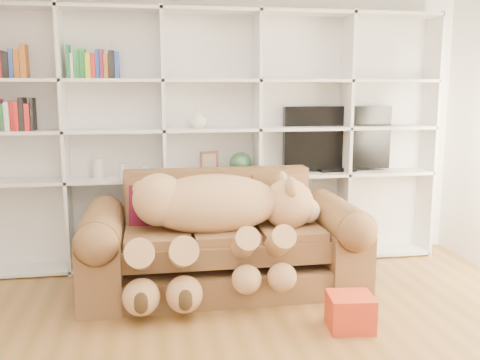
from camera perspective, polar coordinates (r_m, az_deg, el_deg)
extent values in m
cube|color=white|center=(5.22, -3.35, 6.12)|extent=(5.00, 0.02, 2.70)
cube|color=white|center=(5.19, -3.29, 4.45)|extent=(4.40, 0.03, 2.40)
cube|color=white|center=(5.06, -18.15, 3.82)|extent=(0.03, 0.35, 2.40)
cube|color=white|center=(5.00, -8.11, 4.16)|extent=(0.03, 0.35, 2.40)
cube|color=white|center=(5.10, 1.84, 4.36)|extent=(0.03, 0.35, 2.40)
cube|color=white|center=(5.35, 11.15, 4.44)|extent=(0.03, 0.35, 2.40)
cube|color=white|center=(5.72, 19.44, 4.40)|extent=(0.03, 0.35, 2.40)
cube|color=white|center=(5.28, -2.97, -8.46)|extent=(4.40, 0.35, 0.03)
cube|color=white|center=(5.08, -3.05, 0.35)|extent=(4.40, 0.35, 0.03)
cube|color=white|center=(5.03, -3.10, 5.41)|extent=(4.40, 0.35, 0.03)
cube|color=white|center=(5.01, -3.15, 10.55)|extent=(4.40, 0.35, 0.03)
cube|color=white|center=(5.06, -3.22, 17.59)|extent=(4.40, 0.35, 0.03)
cube|color=brown|center=(4.60, -1.77, -10.14)|extent=(2.21, 0.89, 0.23)
cube|color=brown|center=(4.47, -1.75, -6.06)|extent=(1.64, 0.74, 0.32)
cube|color=brown|center=(4.82, -2.45, -2.19)|extent=(1.64, 0.21, 0.58)
cube|color=brown|center=(4.52, -14.41, -8.49)|extent=(0.34, 1.00, 0.58)
cube|color=brown|center=(4.78, 10.15, -7.35)|extent=(0.34, 1.00, 0.58)
cylinder|color=brown|center=(4.44, -14.57, -4.95)|extent=(0.34, 0.95, 0.34)
cylinder|color=brown|center=(4.70, 10.26, -3.98)|extent=(0.34, 0.95, 0.34)
ellipsoid|color=tan|center=(4.36, -2.98, -2.54)|extent=(1.12, 0.54, 0.48)
sphere|color=tan|center=(4.32, -8.61, -2.09)|extent=(0.43, 0.43, 0.43)
sphere|color=tan|center=(4.48, 5.17, -2.60)|extent=(0.43, 0.43, 0.43)
sphere|color=beige|center=(4.54, 7.17, -3.23)|extent=(0.21, 0.21, 0.21)
sphere|color=#3B2815|center=(4.57, 8.16, -3.30)|extent=(0.07, 0.07, 0.07)
ellipsoid|color=tan|center=(4.30, 5.47, -0.77)|extent=(0.10, 0.17, 0.17)
ellipsoid|color=tan|center=(4.59, 4.49, -0.08)|extent=(0.10, 0.17, 0.17)
sphere|color=tan|center=(4.31, -10.45, -1.01)|extent=(0.15, 0.15, 0.15)
cylinder|color=tan|center=(4.12, 0.33, -7.04)|extent=(0.18, 0.52, 0.38)
cylinder|color=tan|center=(4.17, 4.02, -6.84)|extent=(0.18, 0.52, 0.38)
cylinder|color=tan|center=(4.07, -10.58, -7.98)|extent=(0.21, 0.60, 0.44)
cylinder|color=tan|center=(4.08, -6.18, -7.84)|extent=(0.21, 0.60, 0.44)
sphere|color=tan|center=(4.03, 0.74, -10.61)|extent=(0.22, 0.22, 0.22)
sphere|color=tan|center=(4.09, 4.54, -10.35)|extent=(0.22, 0.22, 0.22)
sphere|color=tan|center=(4.01, -10.49, -12.13)|extent=(0.27, 0.27, 0.27)
sphere|color=tan|center=(4.01, -5.96, -11.98)|extent=(0.27, 0.27, 0.27)
cube|color=maroon|center=(4.60, -9.33, -2.93)|extent=(0.40, 0.25, 0.40)
cube|color=red|center=(3.97, 11.67, -13.60)|extent=(0.34, 0.32, 0.25)
cube|color=black|center=(5.37, 10.32, 4.45)|extent=(1.09, 0.08, 0.62)
cube|color=black|center=(5.41, 10.22, 1.17)|extent=(0.36, 0.18, 0.04)
cube|color=#532E1C|center=(5.06, -3.33, 1.84)|extent=(0.17, 0.04, 0.22)
sphere|color=#315F3D|center=(5.10, 0.06, 1.78)|extent=(0.21, 0.21, 0.21)
cylinder|color=beige|center=(5.05, -14.90, 1.20)|extent=(0.11, 0.11, 0.18)
cylinder|color=beige|center=(5.04, -12.30, 0.99)|extent=(0.10, 0.10, 0.13)
sphere|color=silver|center=(5.04, -10.08, 0.99)|extent=(0.11, 0.11, 0.11)
imported|color=silver|center=(5.01, -4.50, 6.56)|extent=(0.22, 0.22, 0.18)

